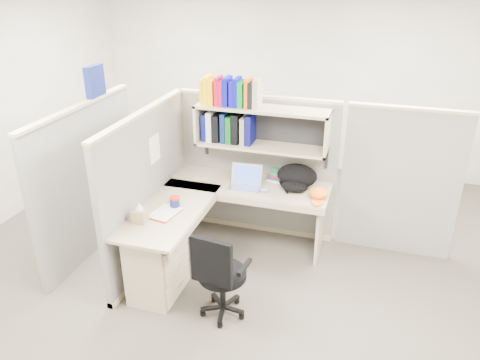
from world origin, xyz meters
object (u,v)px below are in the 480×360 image
(laptop, at_px, (244,178))
(backpack, at_px, (296,178))
(desk, at_px, (183,242))
(task_chair, at_px, (221,288))
(snack_canister, at_px, (175,202))

(laptop, relative_size, backpack, 0.77)
(desk, relative_size, task_chair, 1.95)
(laptop, height_order, snack_canister, laptop)
(backpack, relative_size, task_chair, 0.48)
(desk, bearing_deg, snack_canister, 131.27)
(desk, distance_m, laptop, 0.95)
(backpack, xyz_separation_m, snack_canister, (-1.06, -0.74, -0.07))
(snack_canister, bearing_deg, laptop, 47.95)
(laptop, xyz_separation_m, snack_canister, (-0.54, -0.59, -0.07))
(desk, relative_size, snack_canister, 17.30)
(task_chair, bearing_deg, snack_canister, 139.51)
(desk, xyz_separation_m, task_chair, (0.52, -0.40, -0.12))
(desk, bearing_deg, laptop, 62.69)
(task_chair, bearing_deg, desk, 142.24)
(laptop, xyz_separation_m, backpack, (0.52, 0.15, 0.01))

